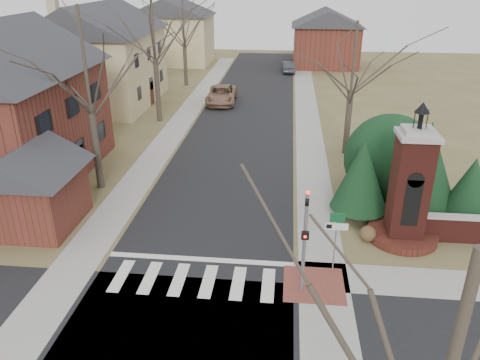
# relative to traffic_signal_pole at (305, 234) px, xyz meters

# --- Properties ---
(ground) EXTENTS (120.00, 120.00, 0.00)m
(ground) POSITION_rel_traffic_signal_pole_xyz_m (-4.30, -0.57, -2.59)
(ground) COLOR brown
(ground) RESTS_ON ground
(main_street) EXTENTS (8.00, 70.00, 0.01)m
(main_street) POSITION_rel_traffic_signal_pole_xyz_m (-4.30, 21.43, -2.58)
(main_street) COLOR black
(main_street) RESTS_ON ground
(cross_street) EXTENTS (120.00, 8.00, 0.01)m
(cross_street) POSITION_rel_traffic_signal_pole_xyz_m (-4.30, -3.57, -2.58)
(cross_street) COLOR black
(cross_street) RESTS_ON ground
(crosswalk_zone) EXTENTS (8.00, 2.20, 0.02)m
(crosswalk_zone) POSITION_rel_traffic_signal_pole_xyz_m (-4.30, 0.23, -2.58)
(crosswalk_zone) COLOR silver
(crosswalk_zone) RESTS_ON ground
(stop_bar) EXTENTS (8.00, 0.35, 0.02)m
(stop_bar) POSITION_rel_traffic_signal_pole_xyz_m (-4.30, 1.73, -2.58)
(stop_bar) COLOR silver
(stop_bar) RESTS_ON ground
(sidewalk_right_main) EXTENTS (2.00, 60.00, 0.02)m
(sidewalk_right_main) POSITION_rel_traffic_signal_pole_xyz_m (0.90, 21.43, -2.58)
(sidewalk_right_main) COLOR gray
(sidewalk_right_main) RESTS_ON ground
(sidewalk_left) EXTENTS (2.00, 60.00, 0.02)m
(sidewalk_left) POSITION_rel_traffic_signal_pole_xyz_m (-9.50, 21.43, -2.58)
(sidewalk_left) COLOR gray
(sidewalk_left) RESTS_ON ground
(curb_apron) EXTENTS (2.40, 2.40, 0.02)m
(curb_apron) POSITION_rel_traffic_signal_pole_xyz_m (0.50, 0.43, -2.57)
(curb_apron) COLOR brown
(curb_apron) RESTS_ON ground
(traffic_signal_pole) EXTENTS (0.28, 0.41, 4.50)m
(traffic_signal_pole) POSITION_rel_traffic_signal_pole_xyz_m (0.00, 0.00, 0.00)
(traffic_signal_pole) COLOR slate
(traffic_signal_pole) RESTS_ON ground
(sign_post) EXTENTS (0.90, 0.07, 2.75)m
(sign_post) POSITION_rel_traffic_signal_pole_xyz_m (1.29, 1.41, -0.64)
(sign_post) COLOR slate
(sign_post) RESTS_ON ground
(brick_gate_monument) EXTENTS (3.20, 3.20, 6.47)m
(brick_gate_monument) POSITION_rel_traffic_signal_pole_xyz_m (4.70, 4.42, -0.42)
(brick_gate_monument) COLOR #551F19
(brick_gate_monument) RESTS_ON ground
(house_stucco_left) EXTENTS (9.80, 12.80, 9.28)m
(house_stucco_left) POSITION_rel_traffic_signal_pole_xyz_m (-17.80, 26.42, 2.01)
(house_stucco_left) COLOR tan
(house_stucco_left) RESTS_ON ground
(garage_left) EXTENTS (4.80, 4.80, 4.29)m
(garage_left) POSITION_rel_traffic_signal_pole_xyz_m (-12.82, 3.92, -0.35)
(garage_left) COLOR maroon
(garage_left) RESTS_ON ground
(house_distant_left) EXTENTS (10.80, 8.80, 8.53)m
(house_distant_left) POSITION_rel_traffic_signal_pole_xyz_m (-16.31, 47.42, 1.66)
(house_distant_left) COLOR tan
(house_distant_left) RESTS_ON ground
(house_distant_right) EXTENTS (8.80, 8.80, 7.30)m
(house_distant_right) POSITION_rel_traffic_signal_pole_xyz_m (3.69, 47.42, 1.06)
(house_distant_right) COLOR maroon
(house_distant_right) RESTS_ON ground
(evergreen_near) EXTENTS (2.80, 2.80, 4.10)m
(evergreen_near) POSITION_rel_traffic_signal_pole_xyz_m (2.90, 6.43, -0.29)
(evergreen_near) COLOR #473D33
(evergreen_near) RESTS_ON ground
(evergreen_mid) EXTENTS (3.40, 3.40, 4.70)m
(evergreen_mid) POSITION_rel_traffic_signal_pole_xyz_m (6.20, 7.63, 0.01)
(evergreen_mid) COLOR #473D33
(evergreen_mid) RESTS_ON ground
(evergreen_far) EXTENTS (2.40, 2.40, 3.30)m
(evergreen_far) POSITION_rel_traffic_signal_pole_xyz_m (8.20, 6.63, -0.69)
(evergreen_far) COLOR #473D33
(evergreen_far) RESTS_ON ground
(evergreen_mass) EXTENTS (4.80, 4.80, 4.80)m
(evergreen_mass) POSITION_rel_traffic_signal_pole_xyz_m (4.70, 8.93, -0.19)
(evergreen_mass) COLOR black
(evergreen_mass) RESTS_ON ground
(bare_tree_0) EXTENTS (8.05, 8.05, 11.15)m
(bare_tree_0) POSITION_rel_traffic_signal_pole_xyz_m (-11.30, 8.43, 5.11)
(bare_tree_0) COLOR #473D33
(bare_tree_0) RESTS_ON ground
(bare_tree_1) EXTENTS (8.40, 8.40, 11.64)m
(bare_tree_1) POSITION_rel_traffic_signal_pole_xyz_m (-11.30, 21.43, 5.44)
(bare_tree_1) COLOR #473D33
(bare_tree_1) RESTS_ON ground
(bare_tree_2) EXTENTS (7.35, 7.35, 10.19)m
(bare_tree_2) POSITION_rel_traffic_signal_pole_xyz_m (-11.80, 34.43, 4.44)
(bare_tree_2) COLOR #473D33
(bare_tree_2) RESTS_ON ground
(bare_tree_3) EXTENTS (7.00, 7.00, 9.70)m
(bare_tree_3) POSITION_rel_traffic_signal_pole_xyz_m (3.20, 15.43, 4.10)
(bare_tree_3) COLOR #473D33
(bare_tree_3) RESTS_ON ground
(bare_tree_4) EXTENTS (6.65, 6.65, 9.21)m
(bare_tree_4) POSITION_rel_traffic_signal_pole_xyz_m (1.70, -9.57, 3.77)
(bare_tree_4) COLOR #473D33
(bare_tree_4) RESTS_ON ground
(pickup_truck) EXTENTS (2.83, 5.74, 1.57)m
(pickup_truck) POSITION_rel_traffic_signal_pole_xyz_m (-6.96, 27.49, -1.80)
(pickup_truck) COLOR #8E684D
(pickup_truck) RESTS_ON ground
(distant_car) EXTENTS (1.68, 4.13, 1.33)m
(distant_car) POSITION_rel_traffic_signal_pole_xyz_m (-0.90, 42.51, -1.92)
(distant_car) COLOR #35373D
(distant_car) RESTS_ON ground
(dry_shrub_left) EXTENTS (0.76, 0.76, 0.76)m
(dry_shrub_left) POSITION_rel_traffic_signal_pole_xyz_m (3.08, 4.03, -2.21)
(dry_shrub_left) COLOR brown
(dry_shrub_left) RESTS_ON ground
(dry_shrub_right) EXTENTS (0.66, 0.66, 0.66)m
(dry_shrub_right) POSITION_rel_traffic_signal_pole_xyz_m (5.00, 4.03, -2.26)
(dry_shrub_right) COLOR brown
(dry_shrub_right) RESTS_ON ground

